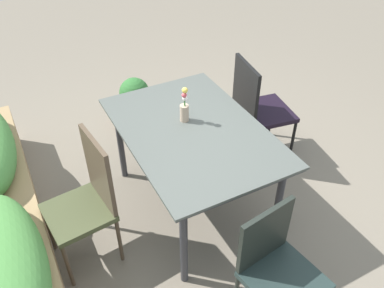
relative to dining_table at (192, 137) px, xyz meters
The scene contains 8 objects.
ground_plane 0.72m from the dining_table, ahead, with size 12.00×12.00×0.00m, color #756B5B.
dining_table is the anchor object (origin of this frame).
chair_near_right 0.91m from the dining_table, 68.16° to the right, with size 0.52×0.52×0.98m.
chair_far_side 0.85m from the dining_table, 94.88° to the left, with size 0.46×0.46×1.00m.
chair_end_left 1.09m from the dining_table, behind, with size 0.46×0.46×0.87m.
flower_vase 0.22m from the dining_table, ahead, with size 0.07×0.07×0.29m.
planter_box 1.47m from the dining_table, 79.19° to the left, with size 2.69×0.52×0.73m.
potted_plant 1.38m from the dining_table, ahead, with size 0.31×0.31×0.54m.
Camera 1 is at (-2.13, 1.08, 2.50)m, focal length 37.46 mm.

